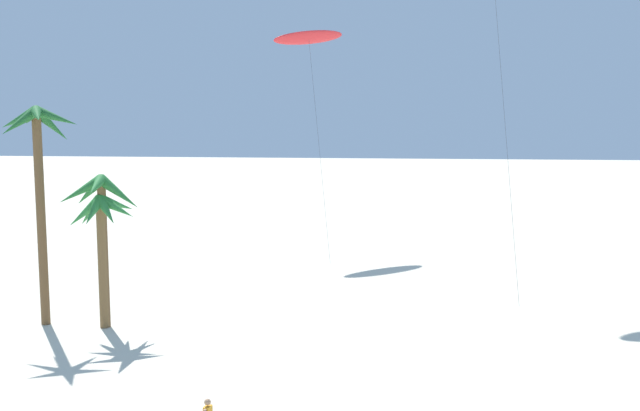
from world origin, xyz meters
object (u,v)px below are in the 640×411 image
(palm_tree_3, at_px, (101,207))
(flying_kite_2, at_px, (309,37))
(palm_tree_1, at_px, (38,153))
(palm_tree_2, at_px, (102,221))

(palm_tree_3, distance_m, flying_kite_2, 26.79)
(palm_tree_1, xyz_separation_m, palm_tree_3, (3.10, -0.21, -2.50))
(palm_tree_2, distance_m, palm_tree_3, 0.70)
(palm_tree_2, height_order, palm_tree_3, palm_tree_3)
(palm_tree_1, height_order, palm_tree_2, palm_tree_1)
(palm_tree_2, distance_m, flying_kite_2, 27.07)
(palm_tree_1, distance_m, palm_tree_3, 3.99)
(flying_kite_2, bearing_deg, palm_tree_2, -106.89)
(flying_kite_2, bearing_deg, palm_tree_1, -113.76)
(palm_tree_1, bearing_deg, palm_tree_3, -3.86)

